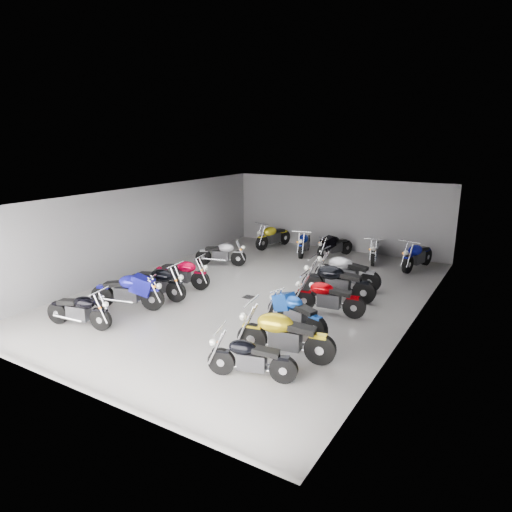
% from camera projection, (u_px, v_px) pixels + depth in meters
% --- Properties ---
extents(ground, '(14.00, 14.00, 0.00)m').
position_uv_depth(ground, '(256.00, 293.00, 15.08)').
color(ground, gray).
rests_on(ground, ground).
extents(wall_back, '(10.00, 0.10, 3.20)m').
position_uv_depth(wall_back, '(337.00, 214.00, 20.44)').
color(wall_back, slate).
rests_on(wall_back, ground).
extents(wall_left, '(0.10, 14.00, 3.20)m').
position_uv_depth(wall_left, '(143.00, 229.00, 17.17)').
color(wall_left, slate).
rests_on(wall_left, ground).
extents(wall_right, '(0.10, 14.00, 3.20)m').
position_uv_depth(wall_right, '(417.00, 269.00, 12.16)').
color(wall_right, slate).
rests_on(wall_right, ground).
extents(ceiling, '(10.00, 14.00, 0.04)m').
position_uv_depth(ceiling, '(257.00, 195.00, 14.25)').
color(ceiling, black).
rests_on(ceiling, wall_back).
extents(drain_grate, '(0.32, 0.32, 0.01)m').
position_uv_depth(drain_grate, '(248.00, 297.00, 14.66)').
color(drain_grate, black).
rests_on(drain_grate, ground).
extents(motorcycle_left_a, '(2.01, 0.59, 0.89)m').
position_uv_depth(motorcycle_left_a, '(79.00, 310.00, 12.28)').
color(motorcycle_left_a, black).
rests_on(motorcycle_left_a, ground).
extents(motorcycle_left_b, '(2.16, 1.01, 1.00)m').
position_uv_depth(motorcycle_left_b, '(128.00, 291.00, 13.56)').
color(motorcycle_left_b, black).
rests_on(motorcycle_left_b, ground).
extents(motorcycle_left_c, '(2.22, 0.49, 0.97)m').
position_uv_depth(motorcycle_left_c, '(157.00, 282.00, 14.43)').
color(motorcycle_left_c, black).
rests_on(motorcycle_left_c, ground).
extents(motorcycle_left_d, '(2.10, 0.63, 0.94)m').
position_uv_depth(motorcycle_left_d, '(181.00, 273.00, 15.46)').
color(motorcycle_left_d, black).
rests_on(motorcycle_left_d, ground).
extents(motorcycle_left_f, '(1.93, 0.94, 0.90)m').
position_uv_depth(motorcycle_left_f, '(221.00, 253.00, 18.10)').
color(motorcycle_left_f, black).
rests_on(motorcycle_left_f, ground).
extents(motorcycle_right_a, '(1.93, 0.69, 0.87)m').
position_uv_depth(motorcycle_right_a, '(251.00, 358.00, 9.67)').
color(motorcycle_right_a, black).
rests_on(motorcycle_right_a, ground).
extents(motorcycle_right_b, '(2.37, 0.64, 1.05)m').
position_uv_depth(motorcycle_right_b, '(284.00, 335.00, 10.55)').
color(motorcycle_right_b, black).
rests_on(motorcycle_right_b, ground).
extents(motorcycle_right_c, '(2.03, 0.77, 0.92)m').
position_uv_depth(motorcycle_right_c, '(295.00, 313.00, 12.05)').
color(motorcycle_right_c, black).
rests_on(motorcycle_right_c, ground).
extents(motorcycle_right_d, '(2.12, 0.50, 0.93)m').
position_uv_depth(motorcycle_right_d, '(328.00, 297.00, 13.17)').
color(motorcycle_right_d, black).
rests_on(motorcycle_right_d, ground).
extents(motorcycle_right_e, '(2.39, 0.53, 1.05)m').
position_uv_depth(motorcycle_right_e, '(337.00, 282.00, 14.35)').
color(motorcycle_right_e, black).
rests_on(motorcycle_right_e, ground).
extents(motorcycle_right_f, '(2.33, 0.45, 1.03)m').
position_uv_depth(motorcycle_right_f, '(346.00, 272.00, 15.44)').
color(motorcycle_right_f, black).
rests_on(motorcycle_right_f, ground).
extents(motorcycle_back_b, '(0.66, 2.21, 0.98)m').
position_uv_depth(motorcycle_back_b, '(273.00, 236.00, 20.97)').
color(motorcycle_back_b, black).
rests_on(motorcycle_back_b, ground).
extents(motorcycle_back_c, '(0.69, 2.09, 0.94)m').
position_uv_depth(motorcycle_back_c, '(304.00, 243.00, 19.75)').
color(motorcycle_back_c, black).
rests_on(motorcycle_back_c, ground).
extents(motorcycle_back_d, '(0.89, 1.90, 0.88)m').
position_uv_depth(motorcycle_back_d, '(335.00, 246.00, 19.38)').
color(motorcycle_back_d, black).
rests_on(motorcycle_back_d, ground).
extents(motorcycle_back_e, '(0.63, 2.00, 0.89)m').
position_uv_depth(motorcycle_back_e, '(374.00, 250.00, 18.64)').
color(motorcycle_back_e, black).
rests_on(motorcycle_back_e, ground).
extents(motorcycle_back_f, '(0.69, 2.22, 0.99)m').
position_uv_depth(motorcycle_back_f, '(417.00, 256.00, 17.57)').
color(motorcycle_back_f, black).
rests_on(motorcycle_back_f, ground).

